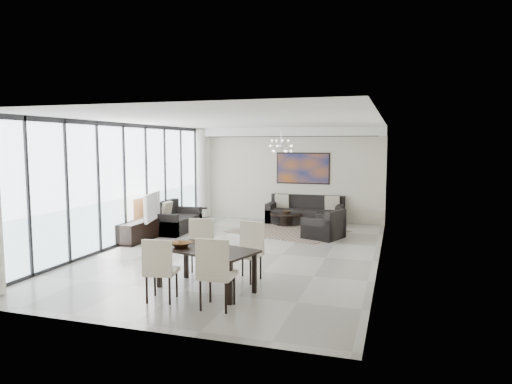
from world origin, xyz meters
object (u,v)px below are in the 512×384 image
at_px(coffee_table, 286,218).
at_px(television, 148,207).
at_px(dining_table, 206,254).
at_px(sofa_main, 305,214).
at_px(tv_console, 141,230).

relative_size(coffee_table, television, 0.84).
height_order(coffee_table, dining_table, dining_table).
bearing_deg(sofa_main, dining_table, -92.69).
height_order(coffee_table, tv_console, tv_console).
distance_m(tv_console, television, 0.62).
bearing_deg(coffee_table, dining_table, -88.47).
xyz_separation_m(tv_console, dining_table, (3.12, -3.13, 0.36)).
bearing_deg(television, tv_console, 96.01).
distance_m(coffee_table, tv_console, 4.38).
relative_size(sofa_main, tv_console, 1.42).
bearing_deg(tv_console, coffee_table, 47.68).
relative_size(tv_console, dining_table, 0.87).
relative_size(television, dining_table, 0.64).
bearing_deg(television, dining_table, -151.34).
height_order(tv_console, television, television).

